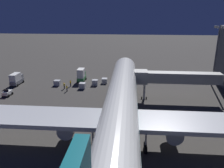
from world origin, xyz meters
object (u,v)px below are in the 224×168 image
at_px(ground_crew_by_belt_loader, 64,85).
at_px(traffic_cone_nose_port, 132,84).
at_px(ground_crew_marshaller_fwd, 67,88).
at_px(ground_crew_under_port_wing, 111,83).
at_px(baggage_tug_spare, 7,93).
at_px(jet_bridge, 170,78).
at_px(baggage_container_far_row, 82,86).
at_px(ground_crew_walking_aft, 70,83).
at_px(baggage_container_spare, 57,83).
at_px(catering_truck, 16,79).
at_px(ops_van, 81,75).
at_px(airliner_at_gate, 119,118).
at_px(apron_floodlight_mast, 216,52).
at_px(baggage_container_mid_row, 105,81).
at_px(baggage_container_near_belt, 95,83).
at_px(traffic_cone_nose_starboard, 117,84).

xyz_separation_m(ground_crew_by_belt_loader, traffic_cone_nose_port, (-19.15, -4.91, -0.75)).
distance_m(ground_crew_marshaller_fwd, ground_crew_under_port_wing, 12.68).
bearing_deg(ground_crew_marshaller_fwd, baggage_tug_spare, 17.25).
distance_m(jet_bridge, baggage_container_far_row, 24.56).
bearing_deg(ground_crew_walking_aft, baggage_container_spare, -8.33).
xyz_separation_m(catering_truck, baggage_container_spare, (-12.26, -0.29, -1.00)).
relative_size(ops_van, catering_truck, 0.87).
bearing_deg(ground_crew_by_belt_loader, airliner_at_gate, 121.07).
xyz_separation_m(apron_floodlight_mast, catering_truck, (57.66, 3.62, -8.21)).
bearing_deg(apron_floodlight_mast, ground_crew_marshaller_fwd, 11.24).
bearing_deg(traffic_cone_nose_port, ground_crew_under_port_wing, 19.59).
bearing_deg(baggage_container_spare, baggage_tug_spare, 42.22).
xyz_separation_m(airliner_at_gate, ground_crew_under_port_wing, (3.87, -30.87, -4.66)).
distance_m(baggage_container_mid_row, baggage_container_far_row, 7.91).
distance_m(ops_van, ground_crew_under_port_wing, 10.80).
bearing_deg(ops_van, ground_crew_marshaller_fwd, 77.35).
xyz_separation_m(airliner_at_gate, baggage_container_mid_row, (6.22, -34.41, -4.97)).
bearing_deg(catering_truck, ground_crew_by_belt_loader, 170.16).
height_order(baggage_container_mid_row, ground_crew_marshaller_fwd, ground_crew_marshaller_fwd).
distance_m(airliner_at_gate, baggage_container_mid_row, 35.32).
bearing_deg(baggage_container_near_belt, catering_truck, 3.16).
bearing_deg(baggage_tug_spare, baggage_container_near_belt, -154.18).
height_order(baggage_container_spare, ground_crew_under_port_wing, ground_crew_under_port_wing).
bearing_deg(baggage_tug_spare, jet_bridge, -179.20).
bearing_deg(baggage_container_spare, ground_crew_by_belt_loader, 135.27).
xyz_separation_m(jet_bridge, ground_crew_marshaller_fwd, (26.87, -3.94, -4.80)).
xyz_separation_m(ops_van, traffic_cone_nose_port, (-15.78, 2.48, -1.74)).
bearing_deg(ground_crew_marshaller_fwd, baggage_container_near_belt, -139.59).
height_order(ops_van, traffic_cone_nose_starboard, ops_van).
height_order(airliner_at_gate, traffic_cone_nose_starboard, airliner_at_gate).
xyz_separation_m(ground_crew_by_belt_loader, ground_crew_under_port_wing, (-13.08, -2.75, 0.02)).
relative_size(ground_crew_marshaller_fwd, traffic_cone_nose_starboard, 3.25).
xyz_separation_m(airliner_at_gate, jet_bridge, (-11.20, -22.27, 0.09)).
relative_size(apron_floodlight_mast, baggage_container_spare, 9.63).
relative_size(baggage_container_far_row, ground_crew_under_port_wing, 0.90).
relative_size(ground_crew_marshaller_fwd, traffic_cone_nose_port, 3.25).
bearing_deg(baggage_tug_spare, ground_crew_under_port_wing, -160.79).
distance_m(apron_floodlight_mast, baggage_container_spare, 46.45).
xyz_separation_m(baggage_container_spare, ground_crew_under_port_wing, (-16.03, 0.18, 0.27)).
height_order(catering_truck, ground_crew_by_belt_loader, catering_truck).
distance_m(ops_van, ground_crew_by_belt_loader, 8.18).
bearing_deg(ground_crew_under_port_wing, traffic_cone_nose_port, -160.41).
bearing_deg(baggage_container_mid_row, ground_crew_by_belt_loader, 30.35).
distance_m(baggage_tug_spare, baggage_container_spare, 13.93).
bearing_deg(catering_truck, airliner_at_gate, 136.27).
bearing_deg(traffic_cone_nose_starboard, ops_van, -12.30).
xyz_separation_m(baggage_tug_spare, baggage_container_mid_row, (-24.00, -12.72, -0.06)).
height_order(ops_van, baggage_container_spare, ops_van).
relative_size(baggage_container_mid_row, ground_crew_under_port_wing, 0.95).
bearing_deg(ground_crew_by_belt_loader, catering_truck, -9.84).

